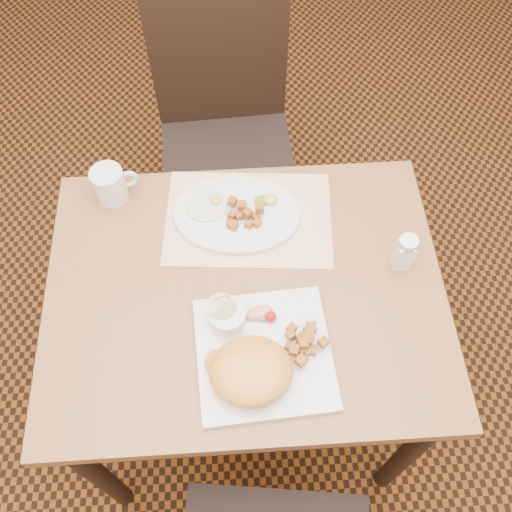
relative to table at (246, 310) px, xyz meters
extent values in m
plane|color=black|center=(0.00, 0.00, -0.64)|extent=(8.00, 8.00, 0.00)
cube|color=#9A5E2F|center=(0.00, 0.00, 0.09)|extent=(0.90, 0.70, 0.03)
cylinder|color=black|center=(-0.40, -0.30, -0.28)|extent=(0.05, 0.05, 0.71)
cylinder|color=black|center=(0.40, -0.30, -0.28)|extent=(0.05, 0.05, 0.71)
cylinder|color=black|center=(-0.40, 0.30, -0.28)|extent=(0.05, 0.05, 0.71)
cylinder|color=black|center=(0.40, 0.30, -0.28)|extent=(0.05, 0.05, 0.71)
cylinder|color=black|center=(-0.13, -0.39, -0.43)|extent=(0.04, 0.04, 0.42)
cube|color=black|center=(-0.03, 0.63, -0.19)|extent=(0.44, 0.44, 0.05)
cylinder|color=black|center=(0.14, 0.82, -0.43)|extent=(0.04, 0.04, 0.42)
cylinder|color=black|center=(0.16, 0.46, -0.43)|extent=(0.04, 0.04, 0.42)
cylinder|color=black|center=(-0.22, 0.80, -0.43)|extent=(0.04, 0.04, 0.42)
cylinder|color=black|center=(-0.20, 0.44, -0.43)|extent=(0.04, 0.04, 0.42)
cube|color=black|center=(-0.04, 0.83, 0.08)|extent=(0.42, 0.06, 0.50)
cube|color=white|center=(0.02, 0.19, 0.11)|extent=(0.42, 0.31, 0.00)
cube|color=silver|center=(0.03, -0.16, 0.12)|extent=(0.30, 0.30, 0.02)
ellipsoid|color=orange|center=(0.00, -0.21, 0.16)|extent=(0.17, 0.15, 0.06)
ellipsoid|color=orange|center=(0.03, -0.23, 0.14)|extent=(0.07, 0.06, 0.02)
ellipsoid|color=orange|center=(-0.06, -0.18, 0.14)|extent=(0.07, 0.06, 0.02)
cylinder|color=silver|center=(-0.04, -0.08, 0.15)|extent=(0.08, 0.08, 0.04)
cylinder|color=beige|center=(-0.05, -0.07, 0.17)|extent=(0.07, 0.07, 0.01)
ellipsoid|color=#387223|center=(0.04, -0.08, 0.13)|extent=(0.05, 0.04, 0.01)
ellipsoid|color=red|center=(0.05, -0.09, 0.14)|extent=(0.03, 0.03, 0.03)
ellipsoid|color=#F28C72|center=(0.03, -0.07, 0.14)|extent=(0.07, 0.05, 0.02)
cylinder|color=white|center=(-0.08, 0.22, 0.13)|extent=(0.10, 0.10, 0.01)
ellipsoid|color=yellow|center=(-0.06, 0.23, 0.14)|extent=(0.03, 0.03, 0.01)
ellipsoid|color=#387223|center=(0.06, 0.23, 0.13)|extent=(0.04, 0.03, 0.01)
ellipsoid|color=yellow|center=(0.07, 0.23, 0.14)|extent=(0.04, 0.03, 0.02)
cube|color=white|center=(0.36, 0.04, 0.15)|extent=(0.04, 0.04, 0.08)
cylinder|color=silver|center=(0.36, 0.04, 0.20)|extent=(0.04, 0.04, 0.02)
cylinder|color=silver|center=(-0.31, 0.28, 0.15)|extent=(0.08, 0.08, 0.09)
torus|color=silver|center=(-0.27, 0.30, 0.16)|extent=(0.05, 0.03, 0.05)
cube|color=#AF601C|center=(0.09, -0.13, 0.13)|extent=(0.02, 0.02, 0.01)
cube|color=#AF601C|center=(0.12, -0.17, 0.13)|extent=(0.02, 0.02, 0.02)
cube|color=#AF601C|center=(0.11, -0.16, 0.15)|extent=(0.02, 0.02, 0.02)
cube|color=#AF601C|center=(0.11, -0.15, 0.13)|extent=(0.02, 0.02, 0.02)
cube|color=#AF601C|center=(0.12, -0.14, 0.15)|extent=(0.03, 0.03, 0.02)
cube|color=#AF601C|center=(0.15, -0.16, 0.15)|extent=(0.03, 0.03, 0.02)
cube|color=#AF601C|center=(0.11, -0.16, 0.14)|extent=(0.03, 0.03, 0.02)
cube|color=#AF601C|center=(0.13, -0.13, 0.15)|extent=(0.03, 0.03, 0.02)
cube|color=#AF601C|center=(0.08, -0.15, 0.13)|extent=(0.02, 0.02, 0.01)
cube|color=#AF601C|center=(0.09, -0.12, 0.15)|extent=(0.03, 0.03, 0.02)
cube|color=#AF601C|center=(0.13, -0.12, 0.15)|extent=(0.02, 0.02, 0.02)
cube|color=#AF601C|center=(0.10, -0.19, 0.15)|extent=(0.03, 0.03, 0.02)
cube|color=#AF601C|center=(0.13, -0.16, 0.13)|extent=(0.02, 0.02, 0.02)
cube|color=#AF601C|center=(0.09, -0.17, 0.15)|extent=(0.02, 0.02, 0.02)
cube|color=#AF601C|center=(0.09, -0.13, 0.15)|extent=(0.02, 0.02, 0.01)
cube|color=#AF601C|center=(0.11, -0.14, 0.13)|extent=(0.03, 0.03, 0.02)
cube|color=#AF601C|center=(0.11, -0.14, 0.13)|extent=(0.02, 0.02, 0.02)
cube|color=#AF601C|center=(0.13, -0.15, 0.15)|extent=(0.02, 0.02, 0.01)
cube|color=#AF601C|center=(-0.02, 0.16, 0.14)|extent=(0.03, 0.03, 0.02)
cube|color=#AF601C|center=(-0.02, 0.22, 0.15)|extent=(0.03, 0.03, 0.02)
cube|color=#AF601C|center=(0.04, 0.18, 0.14)|extent=(0.02, 0.02, 0.01)
cube|color=#AF601C|center=(-0.01, 0.18, 0.14)|extent=(0.02, 0.02, 0.02)
cube|color=#AF601C|center=(0.05, 0.19, 0.15)|extent=(0.02, 0.02, 0.02)
cube|color=#AF601C|center=(-0.03, 0.17, 0.14)|extent=(0.02, 0.02, 0.01)
cube|color=#AF601C|center=(0.00, 0.20, 0.15)|extent=(0.02, 0.02, 0.02)
cube|color=#AF601C|center=(-0.02, 0.19, 0.14)|extent=(0.02, 0.02, 0.02)
cube|color=#AF601C|center=(0.00, 0.22, 0.13)|extent=(0.02, 0.02, 0.01)
cube|color=#AF601C|center=(0.04, 0.16, 0.14)|extent=(0.02, 0.02, 0.02)
cube|color=#AF601C|center=(0.02, 0.18, 0.15)|extent=(0.03, 0.03, 0.02)
cube|color=#AF601C|center=(0.01, 0.19, 0.14)|extent=(0.02, 0.02, 0.02)
cube|color=#AF601C|center=(0.00, 0.19, 0.14)|extent=(0.02, 0.02, 0.02)
cube|color=#AF601C|center=(0.02, 0.16, 0.14)|extent=(0.02, 0.02, 0.02)
camera|label=1|loc=(-0.01, -0.60, 1.25)|focal=40.00mm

